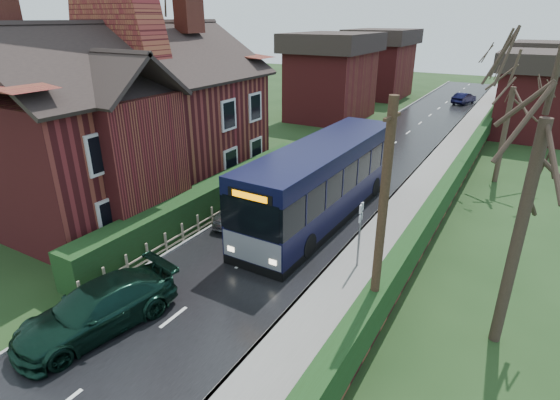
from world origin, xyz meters
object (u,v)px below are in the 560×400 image
Objects in this scene: car_green at (97,309)px; telegraph_pole at (381,231)px; brick_house at (129,115)px; bus at (323,182)px; car_silver at (240,206)px; bus_stop_sign at (360,226)px.

telegraph_pole is (7.40, 3.66, 2.93)m from car_green.
bus is (9.53, 2.60, -2.59)m from brick_house.
car_silver is at bearing 106.99° from car_green.
car_green is 0.69× the size of telegraph_pole.
bus_stop_sign is at bearing 121.61° from telegraph_pole.
bus is 3.11× the size of car_silver.
bus_stop_sign is 4.45m from telegraph_pole.
car_green is 9.25m from bus_stop_sign.
telegraph_pole is at bearing -45.77° from car_silver.
car_green is (-2.40, -10.88, -1.07)m from bus.
bus is 2.40× the size of car_green.
brick_house is at bearing 142.35° from car_green.
telegraph_pole is at bearing 37.94° from car_green.
bus_stop_sign is (5.60, 7.28, 1.08)m from car_green.
brick_house is 7.34m from car_silver.
bus is 4.81m from bus_stop_sign.
bus is at bearing 19.72° from car_silver.
brick_house is at bearing 167.53° from telegraph_pole.
bus is at bearing 89.17° from car_green.
bus is 4.04m from car_silver.
car_silver is 8.75m from car_green.
bus is 11.19m from car_green.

